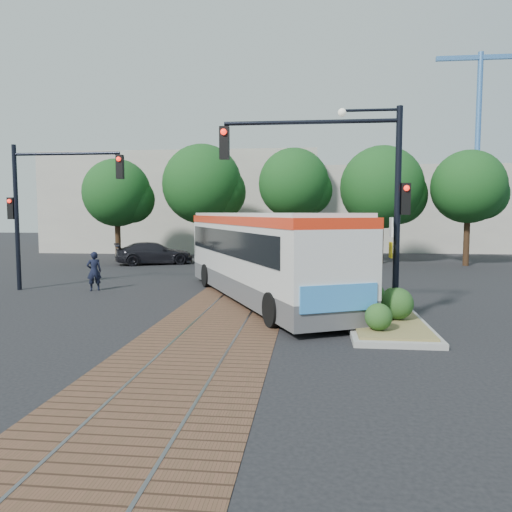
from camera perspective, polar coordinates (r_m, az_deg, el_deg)
The scene contains 11 objects.
ground at distance 16.02m, azimuth -3.38°, elevation -6.65°, with size 120.00×120.00×0.00m, color black.
trackbed at distance 19.90m, azimuth -1.41°, elevation -4.32°, with size 3.60×40.00×0.02m.
tree_row at distance 31.95m, azimuth 3.83°, elevation 7.89°, with size 26.40×5.60×7.67m.
warehouses at distance 44.32m, azimuth 2.30°, elevation 5.75°, with size 40.00×13.00×8.00m.
crane at distance 52.33m, azimuth 24.04°, elevation 12.98°, with size 8.00×0.50×18.00m.
city_bus at distance 18.39m, azimuth 0.58°, elevation 0.52°, with size 7.42×11.94×3.22m.
traffic_island at distance 15.00m, azimuth 14.58°, elevation -6.32°, with size 2.20×5.20×1.13m.
signal_pole_main at distance 14.72m, azimuth 11.13°, elevation 8.51°, with size 5.49×0.46×6.00m.
signal_pole_left at distance 22.39m, azimuth -23.30°, elevation 6.22°, with size 4.99×0.34×6.00m.
officer at distance 21.68m, azimuth -18.02°, elevation -1.66°, with size 0.59×0.39×1.62m, color black.
parked_car at distance 31.78m, azimuth -11.58°, elevation 0.32°, with size 1.94×4.78×1.39m, color black.
Camera 1 is at (2.69, -15.46, 3.23)m, focal length 35.00 mm.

